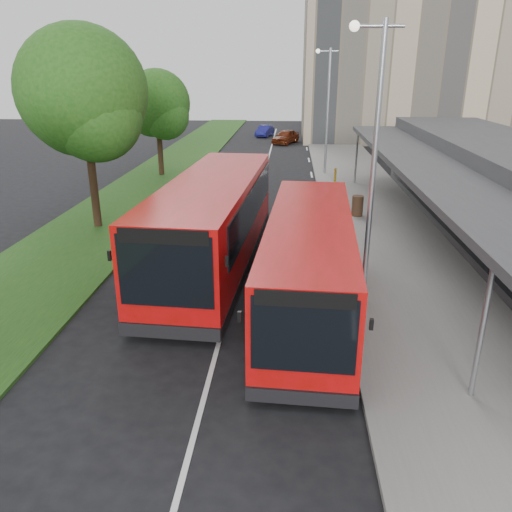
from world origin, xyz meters
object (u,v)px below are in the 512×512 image
(lamp_post_near, at_px, (372,150))
(bollard, at_px, (335,175))
(tree_mid, at_px, (84,100))
(bus_main, at_px, (309,263))
(bus_second, at_px, (214,223))
(car_near, at_px, (286,137))
(litter_bin, at_px, (357,206))
(tree_far, at_px, (157,108))
(car_far, at_px, (265,131))
(lamp_post_far, at_px, (327,104))

(lamp_post_near, distance_m, bollard, 17.51)
(tree_mid, xyz_separation_m, bus_main, (9.44, -7.70, -4.18))
(bus_second, relative_size, car_near, 2.98)
(litter_bin, xyz_separation_m, car_near, (-3.82, 26.00, 0.03))
(tree_far, distance_m, bus_main, 22.05)
(litter_bin, bearing_deg, lamp_post_near, -96.16)
(tree_far, distance_m, lamp_post_near, 22.07)
(car_far, bearing_deg, lamp_post_far, -62.94)
(bus_main, bearing_deg, bus_second, 139.10)
(tree_mid, distance_m, car_far, 34.54)
(bus_second, bearing_deg, tree_mid, 147.29)
(litter_bin, xyz_separation_m, bollard, (-0.46, 7.69, -0.05))
(bus_main, height_order, car_far, bus_main)
(tree_mid, relative_size, lamp_post_near, 1.09)
(tree_far, xyz_separation_m, lamp_post_far, (11.13, 0.95, 0.23))
(bollard, bearing_deg, tree_far, 170.09)
(bollard, distance_m, car_near, 18.62)
(lamp_post_far, height_order, bollard, lamp_post_far)
(tree_mid, xyz_separation_m, bollard, (11.68, 9.96, -5.06))
(lamp_post_far, distance_m, bus_main, 20.97)
(tree_far, xyz_separation_m, litter_bin, (12.14, -9.73, -3.85))
(bus_main, distance_m, litter_bin, 10.36)
(bollard, bearing_deg, bus_main, -97.23)
(bus_main, distance_m, car_far, 41.49)
(lamp_post_far, height_order, car_near, lamp_post_far)
(lamp_post_far, bearing_deg, tree_far, -175.13)
(tree_mid, xyz_separation_m, litter_bin, (12.14, 2.27, -5.00))
(tree_mid, bearing_deg, bus_second, -36.28)
(tree_mid, relative_size, bus_main, 0.85)
(lamp_post_far, relative_size, bus_main, 0.78)
(bus_main, xyz_separation_m, litter_bin, (2.70, 9.97, -0.83))
(lamp_post_near, relative_size, lamp_post_far, 1.00)
(litter_bin, bearing_deg, tree_mid, -169.40)
(tree_far, xyz_separation_m, lamp_post_near, (11.13, -19.05, 0.23))
(lamp_post_near, bearing_deg, tree_mid, 147.64)
(tree_far, xyz_separation_m, bus_second, (6.11, -16.49, -2.81))
(car_near, bearing_deg, bollard, -56.82)
(lamp_post_far, relative_size, bus_second, 0.68)
(car_far, bearing_deg, bollard, -63.38)
(tree_mid, xyz_separation_m, bus_second, (6.11, -4.49, -3.96))
(lamp_post_near, xyz_separation_m, car_far, (-5.14, 40.69, -4.14))
(tree_far, bearing_deg, bus_second, -69.65)
(bus_second, distance_m, bollard, 15.52)
(car_far, bearing_deg, tree_far, -92.36)
(bus_main, relative_size, litter_bin, 10.39)
(car_near, bearing_deg, tree_far, -94.30)
(tree_mid, bearing_deg, bus_main, -39.20)
(tree_far, height_order, car_near, tree_far)
(bus_second, distance_m, litter_bin, 9.11)
(tree_mid, height_order, car_far, tree_mid)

